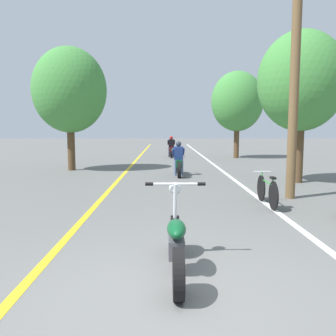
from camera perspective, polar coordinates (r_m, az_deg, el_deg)
name	(u,v)px	position (r m, az deg, el deg)	size (l,w,h in m)	color
ground_plane	(169,298)	(4.13, 0.12, -20.07)	(120.00, 120.00, 0.00)	#60605E
lane_stripe_center	(129,168)	(16.54, -6.24, 0.02)	(0.14, 48.00, 0.01)	yellow
lane_stripe_edge	(218,168)	(16.64, 8.06, 0.03)	(0.14, 48.00, 0.01)	white
utility_pole	(296,54)	(9.95, 19.78, 16.89)	(1.10, 0.24, 7.23)	brown
roadside_tree_right_near	(301,82)	(12.84, 20.61, 12.83)	(2.87, 2.59, 5.03)	#513A23
roadside_tree_right_far	(237,102)	(22.33, 11.05, 10.41)	(3.15, 2.84, 5.27)	#513A23
roadside_tree_left	(69,90)	(16.16, -15.52, 11.91)	(3.17, 2.86, 5.29)	#513A23
motorcycle_foreground	(176,242)	(4.63, 1.34, -11.72)	(0.84, 1.97, 1.09)	black
motorcycle_rider_lead	(179,162)	(13.83, 1.70, 0.89)	(0.50, 2.03, 1.34)	black
motorcycle_rider_far	(171,149)	(22.70, 0.53, 3.06)	(0.50, 2.16, 1.33)	black
bicycle_parked	(267,191)	(8.81, 15.61, -3.51)	(0.44, 1.68, 0.77)	black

